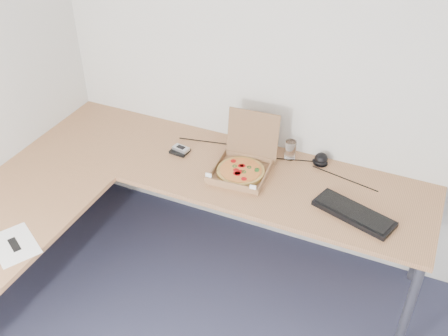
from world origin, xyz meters
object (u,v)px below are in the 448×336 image
at_px(keyboard, 354,213).
at_px(wallet, 180,151).
at_px(desk, 142,198).
at_px(pizza_box, 242,167).
at_px(drinking_glass, 290,150).

distance_m(keyboard, wallet, 1.15).
relative_size(desk, keyboard, 5.67).
distance_m(desk, pizza_box, 0.61).
bearing_deg(pizza_box, drinking_glass, 46.72).
height_order(desk, pizza_box, pizza_box).
bearing_deg(drinking_glass, wallet, -160.93).
height_order(drinking_glass, wallet, drinking_glass).
relative_size(keyboard, wallet, 4.09).
distance_m(pizza_box, keyboard, 0.71).
bearing_deg(wallet, keyboard, -4.06).
relative_size(desk, wallet, 23.23).
xyz_separation_m(pizza_box, wallet, (-0.44, 0.04, -0.03)).
distance_m(desk, keyboard, 1.18).
bearing_deg(drinking_glass, desk, -133.58).
bearing_deg(keyboard, desk, -146.85).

